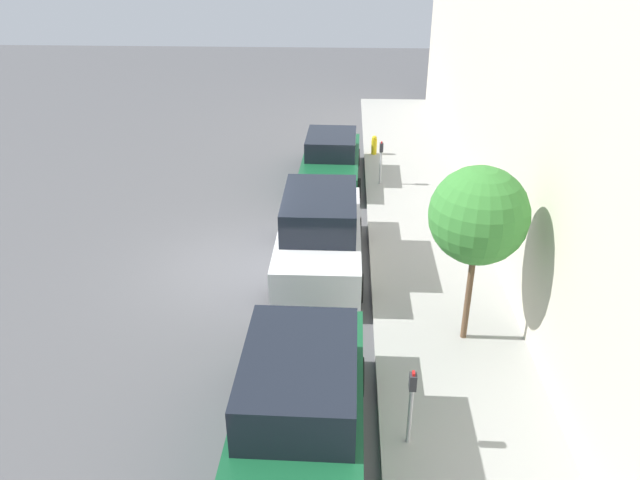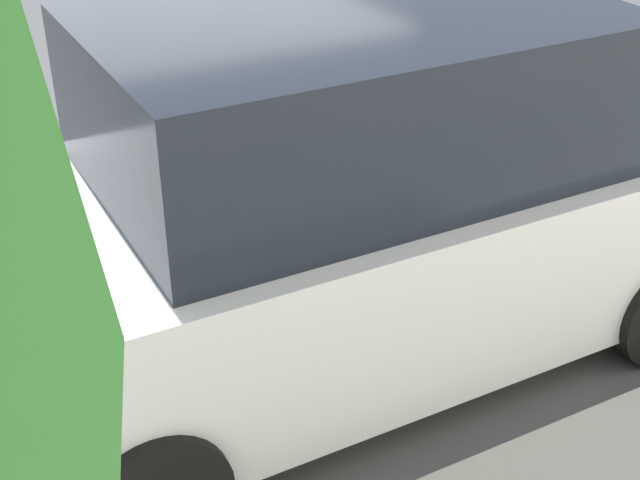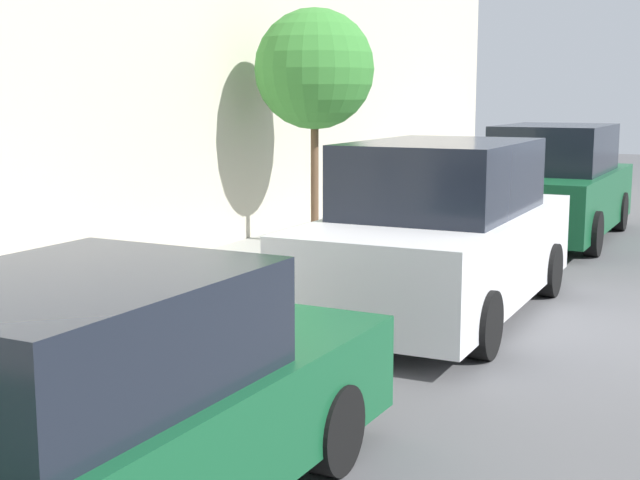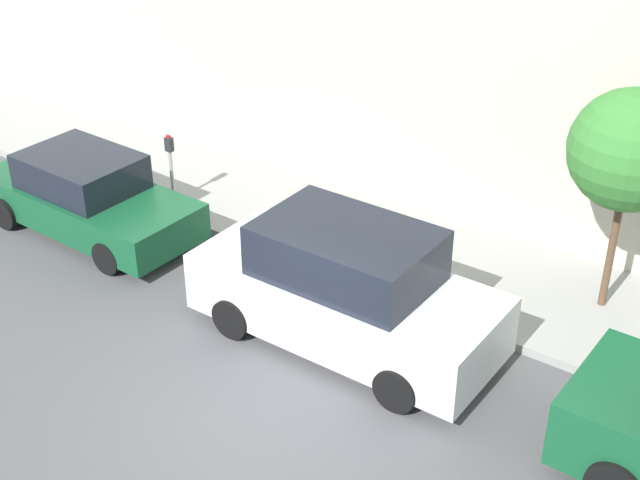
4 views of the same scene
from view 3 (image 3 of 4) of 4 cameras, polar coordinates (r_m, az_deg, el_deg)
sidewalk at (r=11.59m, az=-5.33°, el=-2.80°), size 3.05×32.00×0.15m
parked_suv_nearest at (r=16.01m, az=14.73°, el=3.38°), size 2.08×4.83×1.98m
parked_suv_second at (r=10.18m, az=7.75°, el=0.38°), size 2.08×4.81×1.98m
parked_sedan_third at (r=5.20m, az=-14.82°, el=-10.90°), size 1.92×4.54×1.54m
parking_meter_near at (r=16.28m, az=8.61°, el=4.02°), size 0.11×0.15×1.43m
street_tree at (r=13.99m, az=-0.35°, el=10.86°), size 1.86×1.86×3.67m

